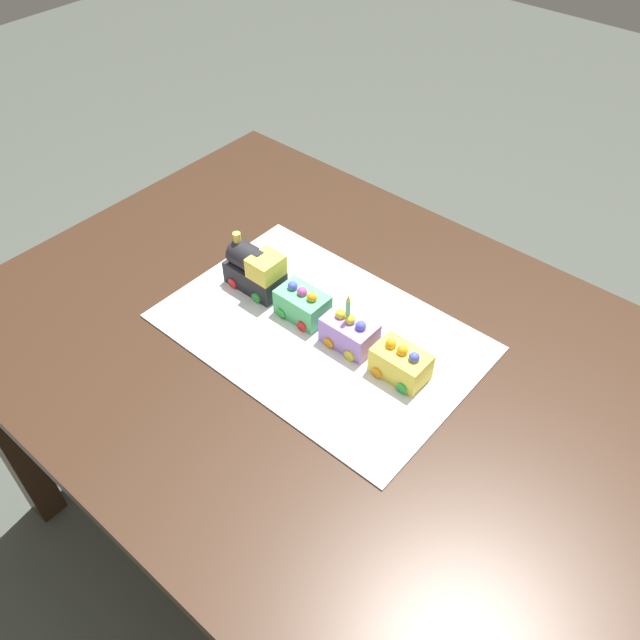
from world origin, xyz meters
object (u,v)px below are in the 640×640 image
object	(u,v)px
cake_locomotive	(255,269)
birthday_candle	(348,305)
dining_table	(329,384)
cake_car_caboose_mint_green	(303,304)
cake_car_flatbed_lavender	(349,332)
cake_car_gondola_lemon	(401,363)

from	to	relation	value
cake_locomotive	birthday_candle	xyz separation A→B (m)	(0.24, 0.00, 0.05)
birthday_candle	cake_locomotive	bearing A→B (deg)	-180.00
dining_table	cake_car_caboose_mint_green	world-z (taller)	cake_car_caboose_mint_green
cake_locomotive	cake_car_caboose_mint_green	size ratio (longest dim) A/B	1.40
cake_car_flatbed_lavender	cake_car_gondola_lemon	xyz separation A→B (m)	(0.12, 0.00, 0.00)
dining_table	cake_car_gondola_lemon	distance (m)	0.20
cake_locomotive	birthday_candle	size ratio (longest dim) A/B	2.95
dining_table	cake_car_flatbed_lavender	bearing A→B (deg)	54.85
dining_table	cake_car_flatbed_lavender	size ratio (longest dim) A/B	14.00
cake_locomotive	birthday_candle	bearing A→B (deg)	0.00
cake_car_flatbed_lavender	cake_car_gondola_lemon	distance (m)	0.12
cake_car_gondola_lemon	birthday_candle	size ratio (longest dim) A/B	2.11
cake_locomotive	cake_car_gondola_lemon	xyz separation A→B (m)	(0.36, 0.00, -0.02)
cake_car_gondola_lemon	birthday_candle	xyz separation A→B (m)	(-0.12, -0.00, 0.07)
dining_table	birthday_candle	bearing A→B (deg)	62.28
cake_car_caboose_mint_green	cake_car_gondola_lemon	distance (m)	0.24
dining_table	cake_car_gondola_lemon	world-z (taller)	cake_car_gondola_lemon
dining_table	cake_car_caboose_mint_green	size ratio (longest dim) A/B	14.00
cake_car_gondola_lemon	cake_car_flatbed_lavender	bearing A→B (deg)	180.00
cake_car_flatbed_lavender	dining_table	bearing A→B (deg)	-125.15
cake_car_flatbed_lavender	birthday_candle	size ratio (longest dim) A/B	2.11
cake_locomotive	cake_car_flatbed_lavender	bearing A→B (deg)	0.00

